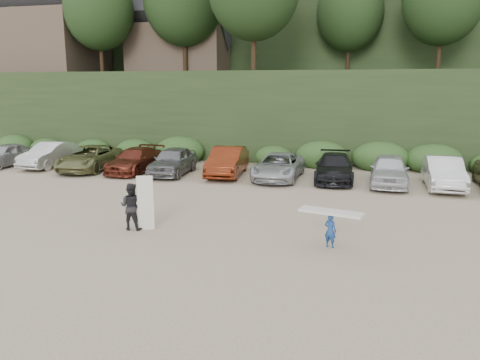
# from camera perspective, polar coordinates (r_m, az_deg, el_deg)

# --- Properties ---
(ground) EXTENTS (120.00, 120.00, 0.00)m
(ground) POSITION_cam_1_polar(r_m,az_deg,el_deg) (16.11, 2.61, -6.88)
(ground) COLOR tan
(ground) RESTS_ON ground
(hillside_backdrop) EXTENTS (90.00, 41.50, 28.00)m
(hillside_backdrop) POSITION_cam_1_polar(r_m,az_deg,el_deg) (51.38, 11.07, 18.18)
(hillside_backdrop) COLOR black
(hillside_backdrop) RESTS_ON ground
(parked_cars) EXTENTS (39.44, 6.05, 1.62)m
(parked_cars) POSITION_cam_1_polar(r_m,az_deg,el_deg) (25.48, 7.08, 1.64)
(parked_cars) COLOR #98989C
(parked_cars) RESTS_ON ground
(child_surfer) EXTENTS (2.08, 1.05, 1.20)m
(child_surfer) POSITION_cam_1_polar(r_m,az_deg,el_deg) (15.09, 10.99, -5.11)
(child_surfer) COLOR navy
(child_surfer) RESTS_ON ground
(adult_surfer) EXTENTS (1.29, 0.66, 1.99)m
(adult_surfer) POSITION_cam_1_polar(r_m,az_deg,el_deg) (17.06, -12.98, -3.11)
(adult_surfer) COLOR black
(adult_surfer) RESTS_ON ground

